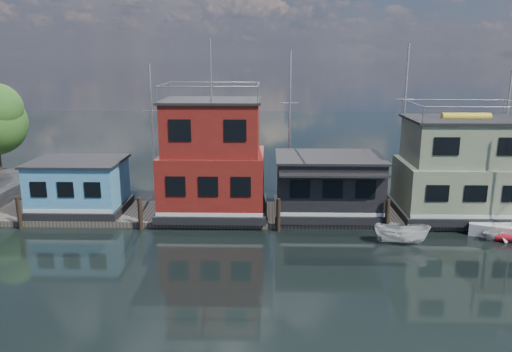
{
  "coord_description": "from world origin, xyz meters",
  "views": [
    {
      "loc": [
        -4.65,
        -21.54,
        11.19
      ],
      "look_at": [
        -5.52,
        12.0,
        3.0
      ],
      "focal_mm": 35.0,
      "sensor_mm": 36.0,
      "label": 1
    }
  ],
  "objects_px": {
    "houseboat_blue": "(79,186)",
    "day_sailer": "(512,230)",
    "houseboat_red": "(213,160)",
    "houseboat_green": "(461,169)",
    "motorboat": "(402,234)",
    "dinghy_white": "(495,231)",
    "houseboat_dark": "(328,185)"
  },
  "relations": [
    {
      "from": "houseboat_blue",
      "to": "day_sailer",
      "type": "height_order",
      "value": "day_sailer"
    },
    {
      "from": "houseboat_blue",
      "to": "houseboat_red",
      "type": "xyz_separation_m",
      "value": [
        9.5,
        0.0,
        1.9
      ]
    },
    {
      "from": "day_sailer",
      "to": "houseboat_blue",
      "type": "bearing_deg",
      "value": -164.24
    },
    {
      "from": "day_sailer",
      "to": "houseboat_green",
      "type": "bearing_deg",
      "value": 144.55
    },
    {
      "from": "motorboat",
      "to": "houseboat_red",
      "type": "bearing_deg",
      "value": 80.27
    },
    {
      "from": "day_sailer",
      "to": "dinghy_white",
      "type": "relative_size",
      "value": 3.9
    },
    {
      "from": "motorboat",
      "to": "dinghy_white",
      "type": "distance_m",
      "value": 6.03
    },
    {
      "from": "houseboat_red",
      "to": "motorboat",
      "type": "height_order",
      "value": "houseboat_red"
    },
    {
      "from": "houseboat_blue",
      "to": "day_sailer",
      "type": "relative_size",
      "value": 0.82
    },
    {
      "from": "houseboat_blue",
      "to": "motorboat",
      "type": "distance_m",
      "value": 22.04
    },
    {
      "from": "houseboat_dark",
      "to": "motorboat",
      "type": "distance_m",
      "value": 6.49
    },
    {
      "from": "day_sailer",
      "to": "dinghy_white",
      "type": "height_order",
      "value": "day_sailer"
    },
    {
      "from": "houseboat_red",
      "to": "dinghy_white",
      "type": "distance_m",
      "value": 18.69
    },
    {
      "from": "houseboat_dark",
      "to": "day_sailer",
      "type": "xyz_separation_m",
      "value": [
        11.17,
        -3.49,
        -1.97
      ]
    },
    {
      "from": "houseboat_green",
      "to": "houseboat_dark",
      "type": "bearing_deg",
      "value": -179.88
    },
    {
      "from": "houseboat_green",
      "to": "motorboat",
      "type": "bearing_deg",
      "value": -136.16
    },
    {
      "from": "houseboat_blue",
      "to": "motorboat",
      "type": "height_order",
      "value": "houseboat_blue"
    },
    {
      "from": "houseboat_green",
      "to": "motorboat",
      "type": "xyz_separation_m",
      "value": [
        -5.05,
        -4.85,
        -2.92
      ]
    },
    {
      "from": "houseboat_dark",
      "to": "day_sailer",
      "type": "distance_m",
      "value": 11.87
    },
    {
      "from": "houseboat_blue",
      "to": "houseboat_green",
      "type": "bearing_deg",
      "value": 0.0
    },
    {
      "from": "motorboat",
      "to": "houseboat_blue",
      "type": "bearing_deg",
      "value": 89.63
    },
    {
      "from": "day_sailer",
      "to": "houseboat_dark",
      "type": "bearing_deg",
      "value": -174.59
    },
    {
      "from": "houseboat_dark",
      "to": "motorboat",
      "type": "relative_size",
      "value": 2.25
    },
    {
      "from": "houseboat_dark",
      "to": "houseboat_green",
      "type": "relative_size",
      "value": 0.88
    },
    {
      "from": "houseboat_red",
      "to": "houseboat_green",
      "type": "relative_size",
      "value": 1.41
    },
    {
      "from": "houseboat_blue",
      "to": "houseboat_dark",
      "type": "xyz_separation_m",
      "value": [
        17.5,
        -0.02,
        0.21
      ]
    },
    {
      "from": "houseboat_red",
      "to": "houseboat_green",
      "type": "xyz_separation_m",
      "value": [
        17.0,
        0.0,
        -0.55
      ]
    },
    {
      "from": "houseboat_red",
      "to": "houseboat_dark",
      "type": "distance_m",
      "value": 8.18
    },
    {
      "from": "houseboat_dark",
      "to": "dinghy_white",
      "type": "height_order",
      "value": "houseboat_dark"
    },
    {
      "from": "houseboat_green",
      "to": "day_sailer",
      "type": "height_order",
      "value": "day_sailer"
    },
    {
      "from": "motorboat",
      "to": "dinghy_white",
      "type": "relative_size",
      "value": 1.64
    },
    {
      "from": "houseboat_green",
      "to": "houseboat_blue",
      "type": "bearing_deg",
      "value": -180.0
    }
  ]
}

